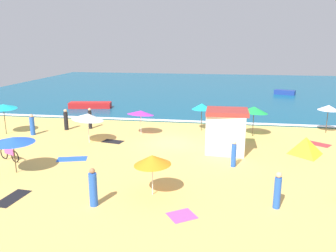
% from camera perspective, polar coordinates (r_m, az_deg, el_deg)
% --- Properties ---
extents(ground_plane, '(60.00, 60.00, 0.00)m').
position_cam_1_polar(ground_plane, '(23.64, 0.51, -2.85)').
color(ground_plane, '#EDBC60').
extents(ocean_water, '(60.00, 44.00, 0.10)m').
position_cam_1_polar(ocean_water, '(50.93, 5.31, 6.36)').
color(ocean_water, '#0F567A').
rests_on(ocean_water, ground_plane).
extents(wave_breaker_foam, '(57.00, 0.70, 0.01)m').
position_cam_1_polar(wave_breaker_foam, '(29.65, 2.36, 0.86)').
color(wave_breaker_foam, white).
rests_on(wave_breaker_foam, ocean_water).
extents(lifeguard_cabana, '(2.58, 2.19, 2.77)m').
position_cam_1_polar(lifeguard_cabana, '(21.67, 9.82, -0.80)').
color(lifeguard_cabana, white).
rests_on(lifeguard_cabana, ground_plane).
extents(beach_umbrella_0, '(2.96, 2.96, 2.32)m').
position_cam_1_polar(beach_umbrella_0, '(25.65, 14.31, 2.69)').
color(beach_umbrella_0, '#4C3823').
rests_on(beach_umbrella_0, ground_plane).
extents(beach_umbrella_1, '(2.02, 2.02, 2.18)m').
position_cam_1_polar(beach_umbrella_1, '(26.56, 5.72, 3.31)').
color(beach_umbrella_1, '#4C3823').
rests_on(beach_umbrella_1, ground_plane).
extents(beach_umbrella_2, '(2.85, 2.83, 2.21)m').
position_cam_1_polar(beach_umbrella_2, '(23.81, -13.37, 1.55)').
color(beach_umbrella_2, silver).
rests_on(beach_umbrella_2, ground_plane).
extents(beach_umbrella_3, '(2.76, 2.75, 2.37)m').
position_cam_1_polar(beach_umbrella_3, '(28.30, -26.06, 3.01)').
color(beach_umbrella_3, '#4C3823').
rests_on(beach_umbrella_3, ground_plane).
extents(beach_umbrella_4, '(2.22, 2.21, 1.97)m').
position_cam_1_polar(beach_umbrella_4, '(15.35, -2.68, -5.76)').
color(beach_umbrella_4, silver).
rests_on(beach_umbrella_4, ground_plane).
extents(beach_umbrella_5, '(1.81, 1.80, 2.20)m').
position_cam_1_polar(beach_umbrella_5, '(28.50, 25.46, 2.80)').
color(beach_umbrella_5, '#4C3823').
rests_on(beach_umbrella_5, ground_plane).
extents(beach_umbrella_6, '(2.74, 2.74, 1.98)m').
position_cam_1_polar(beach_umbrella_6, '(25.38, -4.64, 2.26)').
color(beach_umbrella_6, silver).
rests_on(beach_umbrella_6, ground_plane).
extents(beach_umbrella_7, '(3.10, 3.10, 1.99)m').
position_cam_1_polar(beach_umbrella_7, '(19.67, -24.73, -2.17)').
color(beach_umbrella_7, '#4C3823').
rests_on(beach_umbrella_7, ground_plane).
extents(beach_tent, '(1.90, 2.23, 1.10)m').
position_cam_1_polar(beach_tent, '(22.89, 22.18, -3.07)').
color(beach_tent, yellow).
rests_on(beach_tent, ground_plane).
extents(parked_bicycle, '(1.69, 0.79, 0.76)m').
position_cam_1_polar(parked_bicycle, '(22.25, -25.20, -4.33)').
color(parked_bicycle, black).
rests_on(parked_bicycle, ground_plane).
extents(beachgoer_0, '(0.39, 0.39, 1.55)m').
position_cam_1_polar(beachgoer_0, '(19.40, 11.03, -4.65)').
color(beachgoer_0, blue).
rests_on(beachgoer_0, ground_plane).
extents(beachgoer_1, '(0.42, 0.42, 1.72)m').
position_cam_1_polar(beachgoer_1, '(15.02, -12.52, -10.22)').
color(beachgoer_1, blue).
rests_on(beachgoer_1, ground_plane).
extents(beachgoer_3, '(0.35, 0.35, 1.64)m').
position_cam_1_polar(beachgoer_3, '(15.20, 17.99, -10.33)').
color(beachgoer_3, blue).
rests_on(beachgoer_3, ground_plane).
extents(beachgoer_4, '(0.39, 0.39, 1.68)m').
position_cam_1_polar(beachgoer_4, '(28.11, -16.85, 0.98)').
color(beachgoer_4, black).
rests_on(beachgoer_4, ground_plane).
extents(beachgoer_5, '(0.50, 0.50, 1.60)m').
position_cam_1_polar(beachgoer_5, '(27.44, -21.94, 0.14)').
color(beachgoer_5, blue).
rests_on(beachgoer_5, ground_plane).
extents(beachgoer_6, '(0.32, 0.32, 1.69)m').
position_cam_1_polar(beachgoer_6, '(28.00, -13.03, 1.20)').
color(beachgoer_6, black).
rests_on(beachgoer_6, ground_plane).
extents(beach_towel_0, '(1.60, 1.13, 0.01)m').
position_cam_1_polar(beach_towel_0, '(24.24, -9.30, -2.60)').
color(beach_towel_0, black).
rests_on(beach_towel_0, ground_plane).
extents(beach_towel_1, '(1.41, 1.38, 0.01)m').
position_cam_1_polar(beach_towel_1, '(14.26, 2.36, -14.87)').
color(beach_towel_1, '#D84CA5').
rests_on(beach_towel_1, ground_plane).
extents(beach_towel_2, '(0.95, 1.85, 0.01)m').
position_cam_1_polar(beach_towel_2, '(17.17, -24.77, -10.99)').
color(beach_towel_2, black).
rests_on(beach_towel_2, ground_plane).
extents(beach_towel_3, '(1.93, 1.33, 0.01)m').
position_cam_1_polar(beach_towel_3, '(21.27, -15.88, -5.37)').
color(beach_towel_3, blue).
rests_on(beach_towel_3, ground_plane).
extents(beach_towel_4, '(1.94, 1.74, 0.01)m').
position_cam_1_polar(beach_towel_4, '(25.56, 23.84, -2.77)').
color(beach_towel_4, red).
rests_on(beach_towel_4, ground_plane).
extents(small_boat_0, '(2.80, 1.91, 0.58)m').
position_cam_1_polar(small_boat_0, '(46.96, 19.09, 5.40)').
color(small_boat_0, navy).
rests_on(small_boat_0, ocean_water).
extents(small_boat_1, '(4.46, 1.96, 0.59)m').
position_cam_1_polar(small_boat_1, '(36.33, -13.00, 3.46)').
color(small_boat_1, red).
rests_on(small_boat_1, ocean_water).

